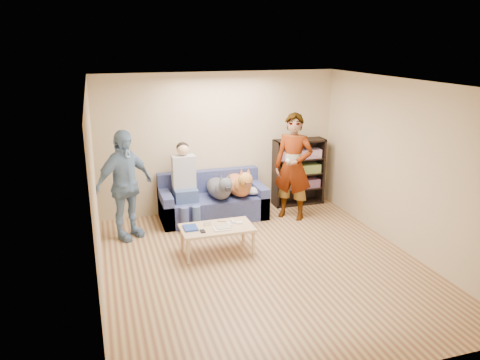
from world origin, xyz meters
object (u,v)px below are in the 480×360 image
object	(u,v)px
person_standing_right	(293,167)
dog_tan	(239,184)
person_standing_left	(124,185)
coffee_table	(217,230)
camera_silver	(207,223)
notebook_blue	(190,228)
sofa	(212,203)
person_seated	(185,181)
dog_gray	(220,188)
bookshelf	(298,171)

from	to	relation	value
person_standing_right	dog_tan	world-z (taller)	person_standing_right
person_standing_left	coffee_table	distance (m)	1.70
camera_silver	dog_tan	xyz separation A→B (m)	(0.87, 1.17, 0.20)
notebook_blue	coffee_table	bearing A→B (deg)	-7.13
sofa	person_seated	size ratio (longest dim) A/B	1.29
sofa	coffee_table	distance (m)	1.50
person_seated	coffee_table	distance (m)	1.41
person_seated	dog_tan	distance (m)	0.99
coffee_table	camera_silver	bearing A→B (deg)	135.00
person_standing_left	dog_gray	world-z (taller)	person_standing_left
sofa	dog_tan	size ratio (longest dim) A/B	1.63
person_standing_right	dog_gray	bearing A→B (deg)	-147.86
dog_gray	notebook_blue	bearing A→B (deg)	-123.16
person_standing_right	dog_gray	world-z (taller)	person_standing_right
dog_gray	coffee_table	bearing A→B (deg)	-106.85
person_standing_right	bookshelf	size ratio (longest dim) A/B	1.48
notebook_blue	bookshelf	distance (m)	3.00
sofa	person_seated	world-z (taller)	person_seated
camera_silver	dog_tan	distance (m)	1.47
camera_silver	sofa	distance (m)	1.42
person_standing_left	dog_gray	distance (m)	1.69
bookshelf	notebook_blue	bearing A→B (deg)	-146.52
person_standing_right	notebook_blue	xyz separation A→B (m)	(-2.08, -0.98, -0.53)
person_standing_left	camera_silver	size ratio (longest dim) A/B	16.40
dog_tan	bookshelf	world-z (taller)	bookshelf
notebook_blue	sofa	size ratio (longest dim) A/B	0.14
person_standing_left	person_seated	bearing A→B (deg)	-13.93
notebook_blue	sofa	world-z (taller)	sofa
notebook_blue	person_seated	size ratio (longest dim) A/B	0.18
camera_silver	person_seated	xyz separation A→B (m)	(-0.10, 1.22, 0.33)
person_seated	dog_gray	size ratio (longest dim) A/B	1.19
person_standing_left	bookshelf	bearing A→B (deg)	-20.21
notebook_blue	coffee_table	xyz separation A→B (m)	(0.40, -0.05, -0.06)
dog_gray	person_standing_left	bearing A→B (deg)	-171.77
dog_gray	person_standing_right	bearing A→B (deg)	-8.92
notebook_blue	dog_gray	size ratio (longest dim) A/B	0.21
sofa	person_seated	bearing A→B (deg)	-166.24
camera_silver	person_seated	world-z (taller)	person_seated
dog_gray	bookshelf	world-z (taller)	bookshelf
dog_tan	coffee_table	world-z (taller)	dog_tan
camera_silver	dog_gray	size ratio (longest dim) A/B	0.09
person_seated	person_standing_right	bearing A→B (deg)	-9.20
sofa	person_standing_left	bearing A→B (deg)	-163.34
dog_tan	dog_gray	bearing A→B (deg)	-171.22
camera_silver	sofa	xyz separation A→B (m)	(0.41, 1.34, -0.16)
coffee_table	bookshelf	distance (m)	2.71
notebook_blue	camera_silver	bearing A→B (deg)	14.04
bookshelf	person_standing_right	bearing A→B (deg)	-121.38
person_standing_left	person_seated	distance (m)	1.11
person_standing_left	sofa	bearing A→B (deg)	-15.33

